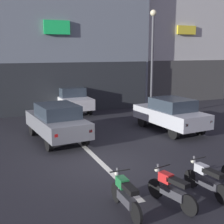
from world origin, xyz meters
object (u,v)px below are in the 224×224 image
at_px(car_silver_parked_kerbside, 171,113).
at_px(street_lamp, 152,53).
at_px(motorcycle_silver_row_centre, 206,179).
at_px(motorcycle_green_row_leftmost, 125,195).
at_px(car_grey_crossing_near, 57,121).
at_px(car_white_down_street, 71,99).
at_px(motorcycle_red_row_left_mid, 171,189).

height_order(car_silver_parked_kerbside, street_lamp, street_lamp).
bearing_deg(motorcycle_silver_row_centre, street_lamp, 69.10).
xyz_separation_m(motorcycle_green_row_leftmost, motorcycle_silver_row_centre, (2.43, -0.02, 0.00)).
relative_size(car_grey_crossing_near, car_white_down_street, 1.03).
xyz_separation_m(car_silver_parked_kerbside, motorcycle_green_row_leftmost, (-5.35, -6.23, -0.43)).
xyz_separation_m(car_white_down_street, motorcycle_green_row_leftmost, (-2.01, -12.69, -0.43)).
height_order(car_silver_parked_kerbside, motorcycle_red_row_left_mid, car_silver_parked_kerbside).
xyz_separation_m(motorcycle_green_row_leftmost, motorcycle_red_row_left_mid, (1.21, -0.15, 0.00)).
height_order(street_lamp, motorcycle_red_row_left_mid, street_lamp).
relative_size(car_silver_parked_kerbside, motorcycle_green_row_leftmost, 2.54).
distance_m(street_lamp, motorcycle_green_row_leftmost, 11.50).
xyz_separation_m(street_lamp, motorcycle_red_row_left_mid, (-4.75, -9.40, -3.34)).
relative_size(motorcycle_green_row_leftmost, motorcycle_silver_row_centre, 1.00).
relative_size(car_silver_parked_kerbside, motorcycle_silver_row_centre, 2.54).
bearing_deg(car_grey_crossing_near, car_silver_parked_kerbside, -5.08).
bearing_deg(motorcycle_silver_row_centre, motorcycle_green_row_leftmost, 179.61).
height_order(car_white_down_street, motorcycle_silver_row_centre, car_white_down_street).
bearing_deg(street_lamp, car_silver_parked_kerbside, -101.60).
bearing_deg(car_white_down_street, car_silver_parked_kerbside, -62.70).
distance_m(motorcycle_green_row_leftmost, motorcycle_silver_row_centre, 2.43).
bearing_deg(motorcycle_red_row_left_mid, motorcycle_silver_row_centre, 6.46).
distance_m(street_lamp, motorcycle_silver_row_centre, 10.47).
relative_size(car_grey_crossing_near, motorcycle_red_row_left_mid, 2.60).
xyz_separation_m(car_silver_parked_kerbside, street_lamp, (0.62, 3.02, 2.91)).
height_order(car_grey_crossing_near, motorcycle_red_row_left_mid, car_grey_crossing_near).
height_order(car_grey_crossing_near, car_silver_parked_kerbside, same).
bearing_deg(car_white_down_street, street_lamp, -41.04).
bearing_deg(motorcycle_red_row_left_mid, motorcycle_green_row_leftmost, 172.74).
relative_size(car_white_down_street, motorcycle_red_row_left_mid, 2.54).
relative_size(car_grey_crossing_near, car_silver_parked_kerbside, 1.01).
distance_m(street_lamp, motorcycle_red_row_left_mid, 11.05).
bearing_deg(motorcycle_green_row_leftmost, car_silver_parked_kerbside, 49.37).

